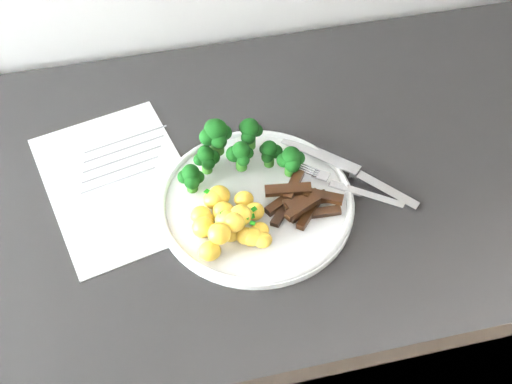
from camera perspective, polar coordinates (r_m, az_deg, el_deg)
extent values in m
cube|color=black|center=(1.35, -1.46, -11.61)|extent=(2.50, 0.62, 0.94)
cube|color=silver|center=(0.97, -11.96, 0.88)|extent=(0.26, 0.32, 0.00)
cube|color=slate|center=(1.03, -11.32, 4.58)|extent=(0.13, 0.03, 0.00)
cube|color=slate|center=(1.01, -11.47, 3.72)|extent=(0.13, 0.03, 0.00)
cube|color=slate|center=(1.00, -11.63, 2.84)|extent=(0.12, 0.03, 0.00)
cube|color=slate|center=(0.99, -11.79, 1.94)|extent=(0.12, 0.03, 0.00)
cube|color=slate|center=(0.97, -11.96, 1.01)|extent=(0.11, 0.03, 0.00)
cylinder|color=white|center=(0.92, 0.00, -0.98)|extent=(0.28, 0.28, 0.01)
torus|color=white|center=(0.92, 0.00, -0.75)|extent=(0.27, 0.27, 0.01)
cylinder|color=#265E16|center=(0.94, -1.29, 2.60)|extent=(0.02, 0.02, 0.02)
sphere|color=black|center=(0.93, -0.71, 3.44)|extent=(0.02, 0.02, 0.02)
sphere|color=black|center=(0.93, -1.60, 3.70)|extent=(0.02, 0.02, 0.02)
sphere|color=black|center=(0.92, -1.95, 3.35)|extent=(0.02, 0.02, 0.02)
sphere|color=black|center=(0.92, -1.14, 2.84)|extent=(0.02, 0.02, 0.02)
sphere|color=black|center=(0.92, -1.32, 3.66)|extent=(0.03, 0.03, 0.03)
cylinder|color=#265E16|center=(0.95, 1.15, 2.86)|extent=(0.01, 0.01, 0.02)
sphere|color=black|center=(0.94, 1.74, 3.57)|extent=(0.02, 0.02, 0.02)
sphere|color=black|center=(0.95, 0.78, 3.78)|extent=(0.02, 0.02, 0.02)
sphere|color=black|center=(0.94, 0.99, 3.09)|extent=(0.02, 0.02, 0.02)
sphere|color=black|center=(0.94, 1.18, 3.81)|extent=(0.02, 0.02, 0.02)
cylinder|color=#265E16|center=(0.95, -4.32, 2.30)|extent=(0.02, 0.02, 0.02)
sphere|color=black|center=(0.94, -3.81, 3.06)|extent=(0.02, 0.02, 0.02)
sphere|color=black|center=(0.94, -4.49, 3.42)|extent=(0.02, 0.02, 0.02)
sphere|color=black|center=(0.94, -4.96, 2.86)|extent=(0.02, 0.02, 0.02)
sphere|color=black|center=(0.93, -4.21, 2.55)|extent=(0.02, 0.02, 0.02)
sphere|color=black|center=(0.93, -4.41, 3.27)|extent=(0.02, 0.02, 0.02)
cylinder|color=#265E16|center=(0.96, -0.56, 4.51)|extent=(0.02, 0.02, 0.02)
sphere|color=black|center=(0.95, 0.05, 5.42)|extent=(0.02, 0.02, 0.02)
sphere|color=black|center=(0.96, -0.87, 5.69)|extent=(0.02, 0.02, 0.02)
sphere|color=black|center=(0.94, -0.69, 4.81)|extent=(0.02, 0.02, 0.02)
sphere|color=black|center=(0.94, -0.57, 5.66)|extent=(0.03, 0.03, 0.03)
cylinder|color=#265E16|center=(0.96, -3.43, 4.14)|extent=(0.02, 0.02, 0.03)
sphere|color=black|center=(0.95, -2.78, 5.22)|extent=(0.02, 0.02, 0.02)
sphere|color=black|center=(0.95, -3.73, 5.58)|extent=(0.03, 0.03, 0.03)
sphere|color=black|center=(0.94, -4.22, 4.83)|extent=(0.03, 0.03, 0.03)
sphere|color=black|center=(0.93, -3.28, 4.48)|extent=(0.02, 0.02, 0.02)
sphere|color=black|center=(0.93, -3.52, 5.46)|extent=(0.03, 0.03, 0.03)
cylinder|color=#265E16|center=(0.94, 3.04, 2.13)|extent=(0.02, 0.02, 0.02)
sphere|color=black|center=(0.93, 3.70, 2.98)|extent=(0.02, 0.02, 0.02)
sphere|color=black|center=(0.94, 3.03, 3.32)|extent=(0.02, 0.02, 0.02)
sphere|color=black|center=(0.93, 2.45, 2.79)|extent=(0.02, 0.02, 0.02)
sphere|color=black|center=(0.92, 3.23, 2.39)|extent=(0.02, 0.02, 0.02)
sphere|color=black|center=(0.92, 3.11, 3.20)|extent=(0.03, 0.03, 0.03)
cylinder|color=#265E16|center=(0.93, -5.63, 0.67)|extent=(0.02, 0.02, 0.02)
sphere|color=black|center=(0.91, -5.09, 1.32)|extent=(0.02, 0.02, 0.02)
sphere|color=black|center=(0.92, -5.76, 1.79)|extent=(0.02, 0.02, 0.02)
sphere|color=black|center=(0.92, -6.32, 1.33)|extent=(0.02, 0.02, 0.02)
sphere|color=black|center=(0.91, -5.64, 0.91)|extent=(0.02, 0.02, 0.02)
sphere|color=black|center=(0.91, -5.75, 1.66)|extent=(0.03, 0.03, 0.03)
ellipsoid|color=gold|center=(0.88, -4.63, -3.10)|extent=(0.03, 0.03, 0.03)
ellipsoid|color=gold|center=(0.88, -1.92, -3.00)|extent=(0.03, 0.03, 0.03)
ellipsoid|color=gold|center=(0.91, -1.07, -0.66)|extent=(0.03, 0.03, 0.02)
ellipsoid|color=gold|center=(0.89, -2.89, -1.71)|extent=(0.03, 0.03, 0.03)
ellipsoid|color=gold|center=(0.89, -2.38, -2.63)|extent=(0.03, 0.02, 0.02)
ellipsoid|color=gold|center=(0.87, -2.22, -3.64)|extent=(0.03, 0.02, 0.02)
ellipsoid|color=gold|center=(0.87, 0.59, -4.24)|extent=(0.03, 0.02, 0.02)
ellipsoid|color=gold|center=(0.87, -2.28, -3.53)|extent=(0.02, 0.02, 0.02)
ellipsoid|color=gold|center=(0.88, -2.53, -2.88)|extent=(0.03, 0.02, 0.02)
ellipsoid|color=gold|center=(0.86, -3.40, -3.46)|extent=(0.02, 0.02, 0.02)
ellipsoid|color=gold|center=(0.87, -0.90, -3.88)|extent=(0.03, 0.02, 0.02)
ellipsoid|color=gold|center=(0.91, -3.25, -0.32)|extent=(0.03, 0.03, 0.03)
ellipsoid|color=gold|center=(0.91, -3.68, -0.64)|extent=(0.03, 0.03, 0.03)
ellipsoid|color=gold|center=(0.86, -1.92, -2.66)|extent=(0.03, 0.03, 0.03)
ellipsoid|color=gold|center=(0.87, -1.36, -2.05)|extent=(0.03, 0.03, 0.03)
ellipsoid|color=gold|center=(0.87, -0.32, -3.96)|extent=(0.03, 0.03, 0.02)
ellipsoid|color=gold|center=(0.86, -4.08, -5.19)|extent=(0.03, 0.03, 0.03)
ellipsoid|color=gold|center=(0.88, 0.33, -3.40)|extent=(0.03, 0.02, 0.02)
ellipsoid|color=gold|center=(0.89, -4.85, -2.03)|extent=(0.03, 0.03, 0.02)
ellipsoid|color=gold|center=(0.89, -4.47, -2.42)|extent=(0.03, 0.02, 0.02)
ellipsoid|color=gold|center=(0.87, -2.49, -2.41)|extent=(0.03, 0.03, 0.02)
ellipsoid|color=gold|center=(0.89, -0.11, -1.71)|extent=(0.03, 0.03, 0.03)
ellipsoid|color=gold|center=(0.85, -3.23, -3.67)|extent=(0.03, 0.03, 0.03)
ellipsoid|color=gold|center=(0.87, -2.79, -2.45)|extent=(0.03, 0.02, 0.02)
cube|color=#12690A|center=(0.85, -3.30, -2.98)|extent=(0.01, 0.01, 0.00)
cube|color=#12690A|center=(0.88, -4.33, 0.06)|extent=(0.01, 0.01, 0.00)
cube|color=#12690A|center=(0.87, -0.32, -2.13)|extent=(0.01, 0.01, 0.00)
cube|color=#12690A|center=(0.86, -3.06, -2.48)|extent=(0.01, 0.01, 0.00)
cube|color=#12690A|center=(0.86, -2.66, -2.05)|extent=(0.01, 0.01, 0.00)
cube|color=#12690A|center=(0.86, -2.44, -2.22)|extent=(0.01, 0.01, 0.00)
cube|color=#12690A|center=(0.86, -0.86, -2.23)|extent=(0.01, 0.01, 0.00)
cube|color=#12690A|center=(0.87, -0.18, -1.50)|extent=(0.01, 0.01, 0.00)
cube|color=#12690A|center=(0.86, -2.60, -2.33)|extent=(0.01, 0.01, 0.00)
cube|color=#12690A|center=(0.86, -0.31, -2.74)|extent=(0.01, 0.01, 0.00)
cube|color=#12690A|center=(0.86, -2.95, -1.88)|extent=(0.01, 0.01, 0.00)
cube|color=#12690A|center=(0.86, -1.20, -2.67)|extent=(0.01, 0.01, 0.00)
cube|color=#12690A|center=(0.86, -3.00, -2.05)|extent=(0.01, 0.01, 0.00)
cube|color=#12690A|center=(0.86, -1.89, -2.58)|extent=(0.01, 0.01, 0.00)
cube|color=black|center=(0.90, 5.73, -1.80)|extent=(0.06, 0.02, 0.01)
cube|color=black|center=(0.90, 4.73, -1.77)|extent=(0.05, 0.06, 0.01)
cube|color=black|center=(0.91, 4.33, -1.14)|extent=(0.06, 0.05, 0.01)
cube|color=black|center=(0.90, 2.26, -1.83)|extent=(0.04, 0.05, 0.01)
cube|color=black|center=(0.92, 4.77, -0.55)|extent=(0.06, 0.02, 0.01)
cube|color=black|center=(0.91, 4.36, -1.39)|extent=(0.06, 0.04, 0.01)
cube|color=black|center=(0.91, 2.39, -0.81)|extent=(0.06, 0.04, 0.01)
cube|color=black|center=(0.89, 4.09, -1.35)|extent=(0.06, 0.04, 0.01)
cube|color=black|center=(0.91, 5.94, -0.37)|extent=(0.06, 0.04, 0.01)
cube|color=black|center=(0.91, 2.83, 0.22)|extent=(0.07, 0.03, 0.01)
cube|color=black|center=(0.91, 4.33, -0.73)|extent=(0.06, 0.02, 0.01)
cube|color=black|center=(0.92, 3.32, 0.63)|extent=(0.04, 0.05, 0.01)
cube|color=black|center=(0.91, 4.26, -0.77)|extent=(0.06, 0.03, 0.01)
cube|color=#B9B9BE|center=(0.93, 9.63, -0.21)|extent=(0.09, 0.08, 0.02)
cube|color=#B9B9BE|center=(0.94, 5.73, 1.47)|extent=(0.03, 0.03, 0.01)
cylinder|color=#B9B9BE|center=(0.95, 4.61, 2.26)|extent=(0.03, 0.03, 0.00)
cylinder|color=#B9B9BE|center=(0.95, 4.50, 2.09)|extent=(0.03, 0.03, 0.00)
cylinder|color=#B9B9BE|center=(0.94, 4.39, 1.92)|extent=(0.03, 0.03, 0.00)
cylinder|color=#B9B9BE|center=(0.94, 4.29, 1.75)|extent=(0.03, 0.03, 0.00)
cube|color=#B9B9BE|center=(0.97, 5.66, 3.30)|extent=(0.10, 0.11, 0.01)
cube|color=#B9B9BE|center=(0.95, 11.14, 0.17)|extent=(0.08, 0.09, 0.02)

